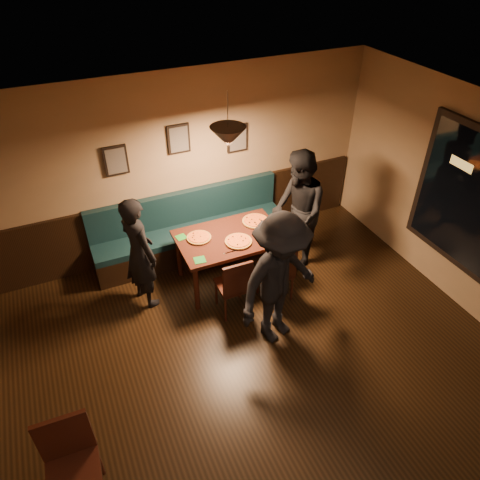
{
  "coord_description": "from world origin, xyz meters",
  "views": [
    {
      "loc": [
        -1.63,
        -2.25,
        4.43
      ],
      "look_at": [
        0.31,
        2.06,
        0.95
      ],
      "focal_mm": 33.56,
      "sensor_mm": 36.0,
      "label": 1
    }
  ],
  "objects": [
    {
      "name": "floor",
      "position": [
        0.0,
        0.0,
        0.0
      ],
      "size": [
        7.0,
        7.0,
        0.0
      ],
      "primitive_type": "plane",
      "color": "black",
      "rests_on": "ground"
    },
    {
      "name": "ceiling",
      "position": [
        0.0,
        0.0,
        2.8
      ],
      "size": [
        7.0,
        7.0,
        0.0
      ],
      "primitive_type": "plane",
      "rotation": [
        3.14,
        0.0,
        0.0
      ],
      "color": "silver",
      "rests_on": "ground"
    },
    {
      "name": "booth_bench",
      "position": [
        0.0,
        3.2,
        0.5
      ],
      "size": [
        3.0,
        0.6,
        1.0
      ],
      "primitive_type": null,
      "color": "#0F232D",
      "rests_on": "ground"
    },
    {
      "name": "pendant_lamp",
      "position": [
        0.31,
        2.41,
        2.25
      ],
      "size": [
        0.44,
        0.44,
        0.25
      ],
      "primitive_type": "cone",
      "rotation": [
        3.14,
        0.0,
        0.0
      ],
      "color": "black",
      "rests_on": "ceiling"
    },
    {
      "name": "chair_near_left",
      "position": [
        0.09,
        1.82,
        0.46
      ],
      "size": [
        0.41,
        0.41,
        0.91
      ],
      "primitive_type": null,
      "rotation": [
        0.0,
        0.0,
        -0.02
      ],
      "color": "black",
      "rests_on": "floor"
    },
    {
      "name": "soda_glass",
      "position": [
        0.89,
        2.09,
        0.86
      ],
      "size": [
        0.09,
        0.09,
        0.15
      ],
      "primitive_type": "cylinder",
      "rotation": [
        0.0,
        0.0,
        -0.41
      ],
      "color": "black",
      "rests_on": "dining_table"
    },
    {
      "name": "napkin_b",
      "position": [
        -0.25,
        2.08,
        0.78
      ],
      "size": [
        0.16,
        0.16,
        0.01
      ],
      "primitive_type": "cube",
      "rotation": [
        0.0,
        0.0,
        -0.12
      ],
      "color": "#1E7229",
      "rests_on": "dining_table"
    },
    {
      "name": "tabasco_bottle",
      "position": [
        0.79,
        2.31,
        0.84
      ],
      "size": [
        0.03,
        0.03,
        0.12
      ],
      "primitive_type": "cylinder",
      "rotation": [
        0.0,
        0.0,
        0.03
      ],
      "color": "#A60E05",
      "rests_on": "dining_table"
    },
    {
      "name": "napkin_a",
      "position": [
        -0.32,
        2.65,
        0.78
      ],
      "size": [
        0.16,
        0.16,
        0.01
      ],
      "primitive_type": "cube",
      "rotation": [
        0.0,
        0.0,
        0.16
      ],
      "color": "#1F7721",
      "rests_on": "dining_table"
    },
    {
      "name": "chair_near_right",
      "position": [
        0.73,
        1.81,
        0.45
      ],
      "size": [
        0.43,
        0.43,
        0.9
      ],
      "primitive_type": null,
      "rotation": [
        0.0,
        0.0,
        0.09
      ],
      "color": "black",
      "rests_on": "floor"
    },
    {
      "name": "wall_back",
      "position": [
        0.0,
        3.5,
        1.4
      ],
      "size": [
        6.0,
        0.0,
        6.0
      ],
      "primitive_type": "plane",
      "rotation": [
        1.57,
        0.0,
        0.0
      ],
      "color": "#8C704F",
      "rests_on": "ground"
    },
    {
      "name": "picture_left",
      "position": [
        -0.9,
        3.47,
        1.7
      ],
      "size": [
        0.32,
        0.04,
        0.42
      ],
      "primitive_type": "cube",
      "color": "black",
      "rests_on": "wall_back"
    },
    {
      "name": "diner_right",
      "position": [
        1.38,
        2.39,
        0.92
      ],
      "size": [
        0.89,
        1.03,
        1.84
      ],
      "primitive_type": "imported",
      "rotation": [
        0.0,
        0.0,
        -1.81
      ],
      "color": "black",
      "rests_on": "floor"
    },
    {
      "name": "wainscot",
      "position": [
        0.0,
        3.47,
        0.5
      ],
      "size": [
        5.88,
        0.06,
        1.0
      ],
      "primitive_type": "cube",
      "color": "black",
      "rests_on": "ground"
    },
    {
      "name": "pizza_a",
      "position": [
        -0.1,
        2.52,
        0.8
      ],
      "size": [
        0.35,
        0.35,
        0.04
      ],
      "primitive_type": "cylinder",
      "rotation": [
        0.0,
        0.0,
        -0.05
      ],
      "color": "#BF5D24",
      "rests_on": "dining_table"
    },
    {
      "name": "cafe_chair_far",
      "position": [
        -2.16,
        0.09,
        0.52
      ],
      "size": [
        0.47,
        0.47,
        1.03
      ],
      "primitive_type": null,
      "rotation": [
        0.0,
        0.0,
        3.1
      ],
      "color": "black",
      "rests_on": "floor"
    },
    {
      "name": "diner_left",
      "position": [
        -0.94,
        2.49,
        0.82
      ],
      "size": [
        0.58,
        0.7,
        1.65
      ],
      "primitive_type": "imported",
      "rotation": [
        0.0,
        0.0,
        1.92
      ],
      "color": "black",
      "rests_on": "floor"
    },
    {
      "name": "picture_right",
      "position": [
        0.9,
        3.47,
        1.7
      ],
      "size": [
        0.32,
        0.04,
        0.42
      ],
      "primitive_type": "cube",
      "color": "black",
      "rests_on": "wall_back"
    },
    {
      "name": "pizza_b",
      "position": [
        0.36,
        2.22,
        0.8
      ],
      "size": [
        0.49,
        0.49,
        0.04
      ],
      "primitive_type": "cylinder",
      "rotation": [
        0.0,
        0.0,
        0.43
      ],
      "color": "orange",
      "rests_on": "dining_table"
    },
    {
      "name": "picture_center",
      "position": [
        0.0,
        3.47,
        1.85
      ],
      "size": [
        0.32,
        0.04,
        0.42
      ],
      "primitive_type": "cube",
      "color": "black",
      "rests_on": "wall_back"
    },
    {
      "name": "dining_table",
      "position": [
        0.31,
        2.41,
        0.39
      ],
      "size": [
        1.46,
        0.95,
        0.78
      ],
      "primitive_type": "cube",
      "rotation": [
        0.0,
        0.0,
        -0.01
      ],
      "color": "black",
      "rests_on": "floor"
    },
    {
      "name": "pizza_c",
      "position": [
        0.78,
        2.57,
        0.8
      ],
      "size": [
        0.46,
        0.46,
        0.04
      ],
      "primitive_type": "cylinder",
      "rotation": [
        0.0,
        0.0,
        0.24
      ],
      "color": "#C58325",
      "rests_on": "dining_table"
    },
    {
      "name": "cutlery_set",
      "position": [
        0.23,
        2.07,
        0.78
      ],
      "size": [
        0.17,
        0.02,
        0.0
      ],
      "primitive_type": "cube",
      "rotation": [
        0.0,
        0.0,
        1.56
      ],
      "color": "silver",
      "rests_on": "dining_table"
    },
    {
      "name": "diner_front",
      "position": [
        0.43,
        1.18,
        0.91
      ],
      "size": [
        1.32,
        0.99,
        1.82
      ],
      "primitive_type": "imported",
      "rotation": [
        0.0,
        0.0,
        0.3
      ],
      "color": "black",
      "rests_on": "floor"
    }
  ]
}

